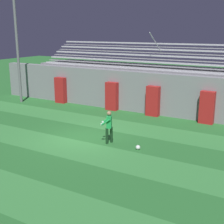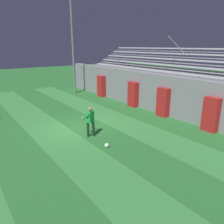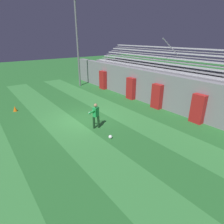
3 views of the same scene
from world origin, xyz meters
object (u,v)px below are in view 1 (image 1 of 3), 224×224
object	(u,v)px
padding_pillar_gate_left	(112,96)
padding_pillar_far_right	(207,108)
soccer_ball	(138,147)
padding_pillar_far_left	(61,90)
goalkeeper	(109,125)
padding_pillar_gate_right	(153,101)
floodlight_pole	(16,24)

from	to	relation	value
padding_pillar_gate_left	padding_pillar_far_right	distance (m)	6.68
padding_pillar_gate_left	soccer_ball	bearing A→B (deg)	-50.77
padding_pillar_far_left	goalkeeper	size ratio (longest dim) A/B	1.20
padding_pillar_gate_left	goalkeeper	world-z (taller)	padding_pillar_gate_left
padding_pillar_gate_right	padding_pillar_far_left	bearing A→B (deg)	180.00
padding_pillar_gate_right	goalkeeper	bearing A→B (deg)	-88.88
padding_pillar_gate_right	padding_pillar_far_left	distance (m)	7.77
padding_pillar_far_right	soccer_ball	bearing A→B (deg)	-106.22
goalkeeper	padding_pillar_far_left	bearing A→B (deg)	142.97
padding_pillar_far_right	goalkeeper	world-z (taller)	padding_pillar_far_right
padding_pillar_gate_right	padding_pillar_far_left	size ratio (longest dim) A/B	1.00
floodlight_pole	padding_pillar_gate_right	bearing A→B (deg)	7.36
goalkeeper	padding_pillar_gate_left	bearing A→B (deg)	118.71
floodlight_pole	goalkeeper	size ratio (longest dim) A/B	5.81
padding_pillar_far_right	goalkeeper	xyz separation A→B (m)	(-3.42, -5.95, -0.05)
padding_pillar_gate_left	padding_pillar_far_right	size ratio (longest dim) A/B	1.00
floodlight_pole	soccer_ball	size ratio (longest dim) A/B	44.07
goalkeeper	soccer_ball	world-z (taller)	goalkeeper
soccer_ball	padding_pillar_gate_right	bearing A→B (deg)	106.46
floodlight_pole	soccer_ball	world-z (taller)	floodlight_pole
padding_pillar_far_right	floodlight_pole	world-z (taller)	floodlight_pole
padding_pillar_gate_left	floodlight_pole	bearing A→B (deg)	-169.63
padding_pillar_gate_left	goalkeeper	bearing A→B (deg)	-61.29
padding_pillar_far_left	padding_pillar_far_right	bearing A→B (deg)	0.00
padding_pillar_gate_right	padding_pillar_far_right	size ratio (longest dim) A/B	1.00
floodlight_pole	soccer_ball	bearing A→B (deg)	-20.48
padding_pillar_gate_right	soccer_ball	xyz separation A→B (m)	(1.78, -6.03, -0.89)
soccer_ball	goalkeeper	bearing A→B (deg)	177.16
padding_pillar_far_left	soccer_ball	world-z (taller)	padding_pillar_far_left
padding_pillar_far_right	goalkeeper	bearing A→B (deg)	-119.89
floodlight_pole	goalkeeper	bearing A→B (deg)	-22.95
padding_pillar_far_left	floodlight_pole	distance (m)	5.93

